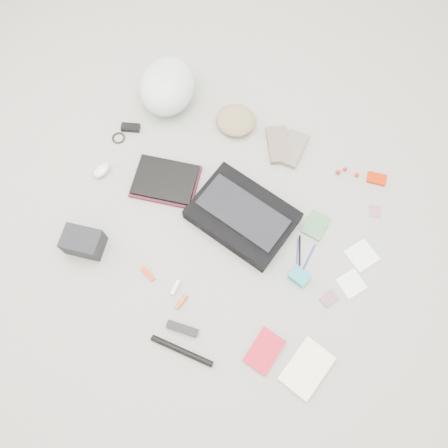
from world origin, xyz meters
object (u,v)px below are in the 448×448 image
at_px(messenger_bag, 242,216).
at_px(camera_bag, 83,242).
at_px(laptop, 165,180).
at_px(bike_helmet, 168,86).
at_px(book_red, 264,351).
at_px(accordion_wallet, 299,277).

xyz_separation_m(messenger_bag, camera_bag, (-0.64, -0.46, 0.02)).
distance_m(messenger_bag, laptop, 0.45).
bearing_deg(bike_helmet, laptop, -77.43).
bearing_deg(camera_bag, messenger_bag, 24.16).
bearing_deg(book_red, accordion_wallet, 96.97).
xyz_separation_m(messenger_bag, book_red, (0.35, -0.55, -0.03)).
bearing_deg(messenger_bag, bike_helmet, 154.98).
relative_size(camera_bag, accordion_wallet, 2.13).
height_order(bike_helmet, book_red, bike_helmet).
distance_m(bike_helmet, book_red, 1.47).
relative_size(camera_bag, book_red, 1.00).
bearing_deg(camera_bag, book_red, -16.73).
bearing_deg(camera_bag, accordion_wallet, 4.72).
bearing_deg(book_red, bike_helmet, 143.87).
xyz_separation_m(camera_bag, accordion_wallet, (1.02, 0.29, -0.04)).
xyz_separation_m(messenger_bag, laptop, (-0.45, 0.02, -0.01)).
bearing_deg(book_red, camera_bag, -175.91).
distance_m(messenger_bag, bike_helmet, 0.84).
xyz_separation_m(book_red, accordion_wallet, (0.02, 0.39, 0.01)).
xyz_separation_m(laptop, book_red, (0.80, -0.57, -0.02)).
bearing_deg(accordion_wallet, bike_helmet, 161.52).
bearing_deg(bike_helmet, accordion_wallet, -45.08).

